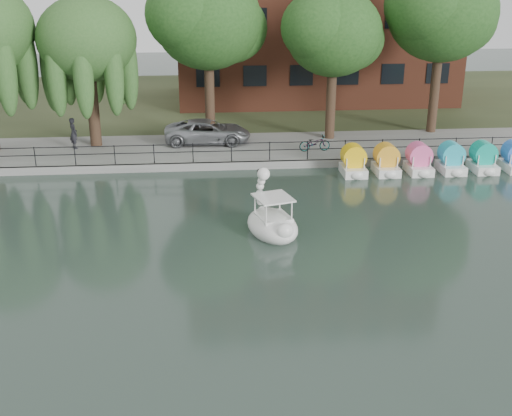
{
  "coord_description": "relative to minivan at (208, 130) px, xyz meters",
  "views": [
    {
      "loc": [
        -1.43,
        -18.89,
        10.15
      ],
      "look_at": [
        0.5,
        4.0,
        1.3
      ],
      "focal_mm": 45.0,
      "sensor_mm": 36.0,
      "label": 1
    }
  ],
  "objects": [
    {
      "name": "promenade",
      "position": [
        1.18,
        -0.92,
        -0.98
      ],
      "size": [
        40.0,
        6.0,
        0.4
      ],
      "primitive_type": "cube",
      "color": "gray",
      "rests_on": "ground_plane"
    },
    {
      "name": "broadleaf_right",
      "position": [
        7.18,
        0.58,
        5.21
      ],
      "size": [
        5.4,
        5.4,
        8.32
      ],
      "color": "#473323",
      "rests_on": "promenade"
    },
    {
      "name": "kerb",
      "position": [
        1.18,
        -3.87,
        -0.98
      ],
      "size": [
        40.0,
        0.25,
        0.4
      ],
      "primitive_type": "cube",
      "color": "gray",
      "rests_on": "ground_plane"
    },
    {
      "name": "willow_mid",
      "position": [
        -6.32,
        0.08,
        5.07
      ],
      "size": [
        5.32,
        5.32,
        8.15
      ],
      "color": "#473323",
      "rests_on": "promenade"
    },
    {
      "name": "ground_plane",
      "position": [
        1.18,
        -16.92,
        -1.18
      ],
      "size": [
        120.0,
        120.0,
        0.0
      ],
      "primitive_type": "plane",
      "color": "#3E5048"
    },
    {
      "name": "pedestrian",
      "position": [
        -7.42,
        -0.46,
        0.21
      ],
      "size": [
        0.79,
        0.86,
        1.98
      ],
      "primitive_type": "imported",
      "rotation": [
        0.0,
        0.0,
        2.14
      ],
      "color": "black",
      "rests_on": "promenade"
    },
    {
      "name": "bicycle",
      "position": [
        5.82,
        -2.14,
        -0.28
      ],
      "size": [
        0.74,
        1.76,
        1.0
      ],
      "primitive_type": "imported",
      "rotation": [
        0.0,
        0.0,
        1.65
      ],
      "color": "gray",
      "rests_on": "promenade"
    },
    {
      "name": "land_strip",
      "position": [
        1.18,
        13.08,
        -1.0
      ],
      "size": [
        60.0,
        22.0,
        0.36
      ],
      "primitive_type": "cube",
      "color": "#47512D",
      "rests_on": "ground_plane"
    },
    {
      "name": "minivan",
      "position": [
        0.0,
        0.0,
        0.0
      ],
      "size": [
        2.77,
        5.67,
        1.55
      ],
      "primitive_type": "imported",
      "rotation": [
        0.0,
        0.0,
        1.53
      ],
      "color": "gray",
      "rests_on": "promenade"
    },
    {
      "name": "broadleaf_center",
      "position": [
        0.18,
        1.08,
        5.89
      ],
      "size": [
        6.0,
        6.0,
        9.25
      ],
      "color": "#473323",
      "rests_on": "promenade"
    },
    {
      "name": "railing",
      "position": [
        1.18,
        -3.67,
        -0.03
      ],
      "size": [
        32.0,
        0.05,
        1.0
      ],
      "color": "black",
      "rests_on": "promenade"
    },
    {
      "name": "broadleaf_far",
      "position": [
        13.68,
        1.58,
        6.22
      ],
      "size": [
        6.3,
        6.3,
        9.71
      ],
      "color": "#473323",
      "rests_on": "promenade"
    },
    {
      "name": "swan_boat",
      "position": [
        2.36,
        -12.36,
        -0.64
      ],
      "size": [
        2.57,
        3.3,
        2.46
      ],
      "rotation": [
        0.0,
        0.0,
        0.29
      ],
      "color": "white",
      "rests_on": "ground_plane"
    },
    {
      "name": "pedal_boat_row",
      "position": [
        12.4,
        -5.18,
        -0.57
      ],
      "size": [
        11.35,
        1.7,
        1.4
      ],
      "color": "white",
      "rests_on": "ground_plane"
    }
  ]
}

